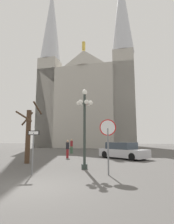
{
  "coord_description": "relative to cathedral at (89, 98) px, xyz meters",
  "views": [
    {
      "loc": [
        3.35,
        -6.54,
        1.8
      ],
      "look_at": [
        -1.09,
        16.93,
        5.28
      ],
      "focal_mm": 29.3,
      "sensor_mm": 36.0,
      "label": 1
    }
  ],
  "objects": [
    {
      "name": "ground_plane",
      "position": [
        3.71,
        -32.75,
        -10.87
      ],
      "size": [
        120.0,
        120.0,
        0.0
      ],
      "primitive_type": "plane",
      "color": "#514F4C"
    },
    {
      "name": "cathedral",
      "position": [
        0.0,
        0.0,
        0.0
      ],
      "size": [
        20.67,
        14.36,
        37.85
      ],
      "color": "#ADA89E",
      "rests_on": "ground"
    },
    {
      "name": "stop_sign",
      "position": [
        6.36,
        -29.83,
        -8.89
      ],
      "size": [
        0.84,
        0.08,
        2.79
      ],
      "color": "slate",
      "rests_on": "ground"
    },
    {
      "name": "one_way_arrow_sign",
      "position": [
        2.57,
        -30.46,
        -9.49
      ],
      "size": [
        0.56,
        0.2,
        2.21
      ],
      "color": "slate",
      "rests_on": "ground"
    },
    {
      "name": "street_lamp",
      "position": [
        4.83,
        -28.3,
        -7.81
      ],
      "size": [
        1.04,
        0.94,
        4.87
      ],
      "color": "#2D3833",
      "rests_on": "ground"
    },
    {
      "name": "bare_tree",
      "position": [
        0.17,
        -26.58,
        -8.7
      ],
      "size": [
        1.51,
        1.51,
        4.5
      ],
      "color": "#473323",
      "rests_on": "ground"
    },
    {
      "name": "parked_car_near_silver",
      "position": [
        7.12,
        -21.88,
        -10.18
      ],
      "size": [
        4.68,
        4.22,
        1.46
      ],
      "color": "#B7B7BC",
      "rests_on": "ground"
    },
    {
      "name": "pedestrian_walking",
      "position": [
        1.98,
        -22.36,
        -9.86
      ],
      "size": [
        0.32,
        0.32,
        1.67
      ],
      "color": "maroon",
      "rests_on": "ground"
    },
    {
      "name": "pedestrian_standing",
      "position": [
        0.96,
        -17.29,
        -9.81
      ],
      "size": [
        0.32,
        0.32,
        1.74
      ],
      "color": "#33663F",
      "rests_on": "ground"
    }
  ]
}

